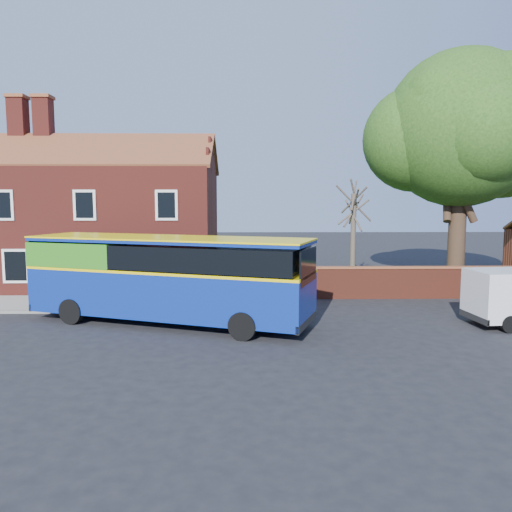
{
  "coord_description": "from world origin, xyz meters",
  "views": [
    {
      "loc": [
        0.94,
        -17.18,
        4.8
      ],
      "look_at": [
        1.35,
        5.0,
        2.35
      ],
      "focal_mm": 35.0,
      "sensor_mm": 36.0,
      "label": 1
    }
  ],
  "objects": [
    {
      "name": "ground",
      "position": [
        0.0,
        0.0,
        0.0
      ],
      "size": [
        120.0,
        120.0,
        0.0
      ],
      "primitive_type": "plane",
      "color": "black",
      "rests_on": "ground"
    },
    {
      "name": "pavement",
      "position": [
        -7.0,
        5.75,
        0.06
      ],
      "size": [
        18.0,
        3.5,
        0.12
      ],
      "primitive_type": "cube",
      "color": "gray",
      "rests_on": "ground"
    },
    {
      "name": "kerb",
      "position": [
        -7.0,
        4.0,
        0.07
      ],
      "size": [
        18.0,
        0.15,
        0.14
      ],
      "primitive_type": "cube",
      "color": "slate",
      "rests_on": "ground"
    },
    {
      "name": "grass_strip",
      "position": [
        13.0,
        13.0,
        0.02
      ],
      "size": [
        26.0,
        12.0,
        0.04
      ],
      "primitive_type": "cube",
      "color": "#426B28",
      "rests_on": "ground"
    },
    {
      "name": "shop_building",
      "position": [
        -7.02,
        11.5,
        3.41
      ],
      "size": [
        12.3,
        8.13,
        10.5
      ],
      "color": "maroon",
      "rests_on": "ground"
    },
    {
      "name": "boundary_wall",
      "position": [
        13.0,
        7.0,
        0.81
      ],
      "size": [
        22.0,
        0.38,
        1.6
      ],
      "color": "maroon",
      "rests_on": "ground"
    },
    {
      "name": "bus",
      "position": [
        -2.47,
        2.24,
        1.93
      ],
      "size": [
        11.51,
        6.48,
        3.41
      ],
      "rotation": [
        0.0,
        0.0,
        -0.35
      ],
      "color": "navy",
      "rests_on": "ground"
    },
    {
      "name": "large_tree",
      "position": [
        12.49,
        9.94,
        8.35
      ],
      "size": [
        10.46,
        8.28,
        12.76
      ],
      "color": "black",
      "rests_on": "ground"
    },
    {
      "name": "bare_tree",
      "position": [
        6.95,
        10.79,
        2.92
      ],
      "size": [
        2.14,
        2.54,
        5.7
      ],
      "color": "#4C4238",
      "rests_on": "ground"
    }
  ]
}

